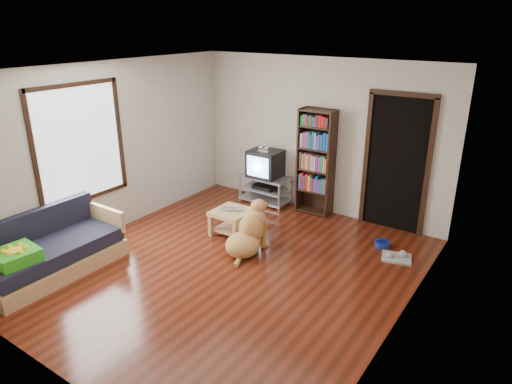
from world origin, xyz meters
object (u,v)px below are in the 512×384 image
Objects in this scene: sofa at (52,253)px; coffee_table at (232,218)px; dog at (249,233)px; bookshelf at (316,157)px; tv_stand at (265,188)px; crt_tv at (266,163)px; grey_rag at (396,258)px; dog_bowl at (382,244)px; green_cushion at (16,256)px; laptop at (231,210)px.

coffee_table is (1.28, 2.22, 0.02)m from sofa.
dog is (0.54, -0.31, 0.00)m from coffee_table.
dog is (-0.10, -1.81, -0.72)m from bookshelf.
crt_tv reaches higher than tv_stand.
crt_tv is 0.61× the size of dog.
coffee_table is (0.31, -1.43, -0.46)m from crt_tv.
tv_stand reaches higher than grey_rag.
coffee_table is at bearing -77.68° from tv_stand.
crt_tv is 0.32× the size of sofa.
dog is (-1.54, -1.23, 0.24)m from dog_bowl.
crt_tv is 1.99m from dog.
crt_tv is at bearing 164.22° from grey_rag.
bookshelf is at bearing 86.77° from dog.
sofa is at bearing -119.94° from coffee_table.
tv_stand is (0.85, 4.15, -0.23)m from green_cushion.
crt_tv reaches higher than green_cushion.
sofa reaches higher than tv_stand.
dog reaches higher than green_cushion.
dog is at bearing -93.23° from bookshelf.
dog_bowl is at bearing -12.05° from crt_tv.
coffee_table is at bearing 60.06° from sofa.
tv_stand is 0.95× the size of dog.
dog_bowl is 0.38× the size of crt_tv.
sofa reaches higher than dog_bowl.
crt_tv is 1.53m from coffee_table.
coffee_table is (-2.38, -0.67, 0.27)m from grey_rag.
sofa reaches higher than green_cushion.
grey_rag is at bearing -39.81° from dog_bowl.
coffee_table is 0.62m from dog.
bookshelf reaches higher than sofa.
dog reaches higher than grey_rag.
dog_bowl is 2.29m from coffee_table.
crt_tv is at bearing 167.95° from dog_bowl.
laptop is (1.16, 2.71, -0.09)m from green_cushion.
green_cushion reaches higher than dog_bowl.
bookshelf reaches higher than laptop.
sofa is (-1.92, -3.72, -0.74)m from bookshelf.
coffee_table is 0.58× the size of dog.
sofa is at bearing -133.56° from dog.
sofa is (-0.12, 0.52, -0.24)m from green_cushion.
green_cushion is 0.52× the size of tv_stand.
laptop is 0.81× the size of grey_rag.
green_cushion is 2.13× the size of dog_bowl.
coffee_table reaches higher than grey_rag.
bookshelf is (-1.44, 0.58, 0.96)m from dog_bowl.
laptop reaches higher than grey_rag.
crt_tv is (0.00, 0.02, 0.47)m from tv_stand.
grey_rag is 0.69× the size of crt_tv.
tv_stand is at bearing 116.32° from dog.
laptop is at bearing 152.78° from dog.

